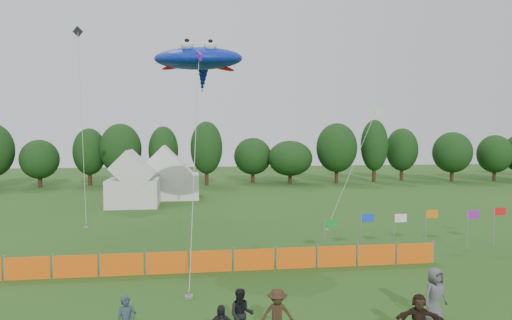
{
  "coord_description": "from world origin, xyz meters",
  "views": [
    {
      "loc": [
        -2.84,
        -14.11,
        6.26
      ],
      "look_at": [
        0.0,
        6.0,
        5.2
      ],
      "focal_mm": 32.0,
      "sensor_mm": 36.0,
      "label": 1
    }
  ],
  "objects": [
    {
      "name": "treeline",
      "position": [
        1.61,
        44.93,
        4.18
      ],
      "size": [
        104.57,
        8.78,
        8.36
      ],
      "color": "#382314",
      "rests_on": "ground"
    },
    {
      "name": "tent_left",
      "position": [
        -8.03,
        27.7,
        2.02
      ],
      "size": [
        4.53,
        4.53,
        4.0
      ],
      "color": "silver",
      "rests_on": "ground"
    },
    {
      "name": "tent_right",
      "position": [
        -4.96,
        32.38,
        2.02
      ],
      "size": [
        5.68,
        4.54,
        4.01
      ],
      "color": "white",
      "rests_on": "ground"
    },
    {
      "name": "barrier_fence",
      "position": [
        -1.99,
        6.71,
        0.5
      ],
      "size": [
        21.9,
        0.06,
        1.0
      ],
      "color": "#F75C0D",
      "rests_on": "ground"
    },
    {
      "name": "flag_row",
      "position": [
        9.25,
        8.96,
        1.44
      ],
      "size": [
        10.73,
        0.81,
        2.24
      ],
      "color": "gray",
      "rests_on": "ground"
    },
    {
      "name": "spectator_b",
      "position": [
        -1.37,
        -0.51,
        0.8
      ],
      "size": [
        0.84,
        0.68,
        1.6
      ],
      "primitive_type": "imported",
      "rotation": [
        0.0,
        0.0,
        -0.1
      ],
      "color": "black",
      "rests_on": "ground"
    },
    {
      "name": "spectator_c",
      "position": [
        -0.29,
        -0.73,
        0.82
      ],
      "size": [
        1.1,
        0.69,
        1.63
      ],
      "primitive_type": "imported",
      "rotation": [
        0.0,
        0.0,
        -0.08
      ],
      "color": "#332314",
      "rests_on": "ground"
    },
    {
      "name": "spectator_e",
      "position": [
        5.19,
        -0.11,
        0.94
      ],
      "size": [
        1.06,
        0.87,
        1.88
      ],
      "primitive_type": "imported",
      "rotation": [
        0.0,
        0.0,
        0.34
      ],
      "color": "#4F5055",
      "rests_on": "ground"
    },
    {
      "name": "spectator_f",
      "position": [
        3.91,
        -1.48,
        0.76
      ],
      "size": [
        1.47,
        0.77,
        1.52
      ],
      "primitive_type": "imported",
      "rotation": [
        0.0,
        0.0,
        -0.24
      ],
      "color": "black",
      "rests_on": "ground"
    },
    {
      "name": "stingray_kite",
      "position": [
        -2.37,
        13.87,
        10.85
      ],
      "size": [
        5.93,
        17.27,
        11.83
      ],
      "color": "#0D29BF",
      "rests_on": "ground"
    },
    {
      "name": "small_kite_white",
      "position": [
        10.16,
        19.32,
        5.8
      ],
      "size": [
        6.76,
        6.58,
        8.98
      ],
      "color": "white",
      "rests_on": "ground"
    },
    {
      "name": "small_kite_dark",
      "position": [
        -11.0,
        21.55,
        8.49
      ],
      "size": [
        2.3,
        6.37,
        14.99
      ],
      "color": "black",
      "rests_on": "ground"
    }
  ]
}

